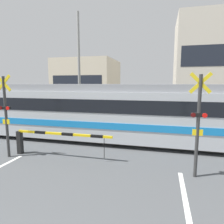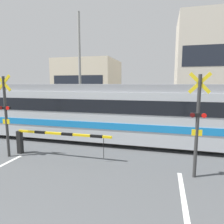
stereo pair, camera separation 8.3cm
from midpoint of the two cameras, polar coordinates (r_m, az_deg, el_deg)
The scene contains 11 objects.
rail_track_near at distance 10.37m, azimuth -0.88°, elevation -8.92°, with size 50.00×0.10×0.08m.
rail_track_far at distance 11.71m, azimuth 0.98°, elevation -6.92°, with size 50.00×0.10×0.08m.
commuter_train at distance 10.78m, azimuth -1.31°, elevation 0.42°, with size 19.89×2.82×3.05m.
crossing_barrier_near at distance 9.04m, azimuth -19.08°, elevation -7.02°, with size 4.33×0.20×1.07m.
crossing_barrier_far at distance 13.77m, azimuth 12.75°, elevation -1.63°, with size 4.33×0.20×1.07m.
crossing_signal_left at distance 9.34m, azimuth -28.30°, elevation -0.11°, with size 0.68×0.15×3.45m.
crossing_signal_right at distance 6.97m, azimuth 23.10°, elevation -2.30°, with size 0.68×0.15×3.45m.
pedestrian at distance 17.19m, azimuth 10.40°, elevation 0.82°, with size 0.38×0.22×1.62m.
building_left_of_street at distance 28.31m, azimuth -6.96°, elevation 8.20°, with size 7.61×7.55×6.24m.
building_right_of_street at distance 26.74m, azimuth 22.92°, elevation 12.43°, with size 5.01×7.55×10.71m.
utility_pole_streetside at distance 17.61m, azimuth -9.55°, elevation 12.58°, with size 0.22×0.22×8.94m.
Camera 1 is at (2.57, -0.34, 3.10)m, focal length 32.00 mm.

